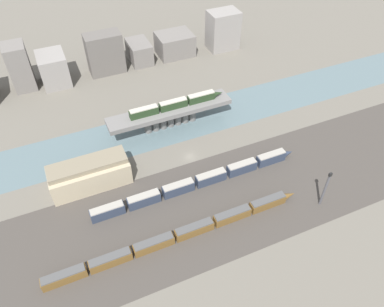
{
  "coord_description": "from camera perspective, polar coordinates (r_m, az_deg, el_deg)",
  "views": [
    {
      "loc": [
        -39.39,
        -92.38,
        98.69
      ],
      "look_at": [
        0.0,
        -1.9,
        3.41
      ],
      "focal_mm": 35.0,
      "sensor_mm": 36.0,
      "label": 1
    }
  ],
  "objects": [
    {
      "name": "bridge",
      "position": [
        150.92,
        -3.37,
        6.12
      ],
      "size": [
        50.86,
        8.94,
        8.53
      ],
      "color": "slate",
      "rests_on": "ground"
    },
    {
      "name": "railbed_yard",
      "position": [
        126.36,
        4.04,
        -7.51
      ],
      "size": [
        280.0,
        42.0,
        0.01
      ],
      "primitive_type": "cube",
      "color": "#423D38",
      "rests_on": "ground"
    },
    {
      "name": "warehouse_building",
      "position": [
        132.69,
        -15.34,
        -2.98
      ],
      "size": [
        26.84,
        11.08,
        10.45
      ],
      "color": "tan",
      "rests_on": "ground"
    },
    {
      "name": "ground_plane",
      "position": [
        140.8,
        -0.31,
        -0.51
      ],
      "size": [
        400.0,
        400.0,
        0.0
      ],
      "primitive_type": "plane",
      "color": "#666056"
    },
    {
      "name": "city_block_low",
      "position": [
        205.44,
        4.73,
        18.24
      ],
      "size": [
        15.47,
        11.08,
        19.74
      ],
      "primitive_type": "cube",
      "color": "gray",
      "rests_on": "ground"
    },
    {
      "name": "city_block_far_right",
      "position": [
        196.09,
        -8.02,
        15.09
      ],
      "size": [
        10.21,
        15.25,
        10.36
      ],
      "primitive_type": "cube",
      "color": "slate",
      "rests_on": "ground"
    },
    {
      "name": "signal_tower",
      "position": [
        127.45,
        19.61,
        -5.11
      ],
      "size": [
        1.0,
        0.79,
        14.79
      ],
      "color": "#4C4C51",
      "rests_on": "ground"
    },
    {
      "name": "train_yard_near",
      "position": [
        116.55,
        -2.0,
        -12.31
      ],
      "size": [
        82.79,
        2.83,
        3.61
      ],
      "color": "brown",
      "rests_on": "ground"
    },
    {
      "name": "city_block_right",
      "position": [
        188.18,
        -13.12,
        14.64
      ],
      "size": [
        16.82,
        9.31,
        19.46
      ],
      "primitive_type": "cube",
      "color": "#605B56",
      "rests_on": "ground"
    },
    {
      "name": "river_water",
      "position": [
        154.8,
        -3.28,
        4.31
      ],
      "size": [
        320.0,
        22.47,
        0.01
      ],
      "primitive_type": "cube",
      "color": "slate",
      "rests_on": "ground"
    },
    {
      "name": "train_on_bridge",
      "position": [
        149.3,
        -2.38,
        7.61
      ],
      "size": [
        39.68,
        2.71,
        3.45
      ],
      "color": "#23381E",
      "rests_on": "bridge"
    },
    {
      "name": "city_block_center",
      "position": [
        187.41,
        -20.33,
        11.98
      ],
      "size": [
        12.17,
        15.23,
        14.55
      ],
      "primitive_type": "cube",
      "color": "gray",
      "rests_on": "ground"
    },
    {
      "name": "city_block_left",
      "position": [
        187.88,
        -24.78,
        11.89
      ],
      "size": [
        9.3,
        11.47,
        21.18
      ],
      "primitive_type": "cube",
      "color": "slate",
      "rests_on": "ground"
    },
    {
      "name": "city_block_tall",
      "position": [
        200.71,
        -2.64,
        16.3
      ],
      "size": [
        17.9,
        14.5,
        11.09
      ],
      "primitive_type": "cube",
      "color": "slate",
      "rests_on": "ground"
    },
    {
      "name": "train_yard_mid",
      "position": [
        129.38,
        0.94,
        -4.34
      ],
      "size": [
        76.2,
        2.95,
        4.17
      ],
      "color": "#2D384C",
      "rests_on": "ground"
    }
  ]
}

